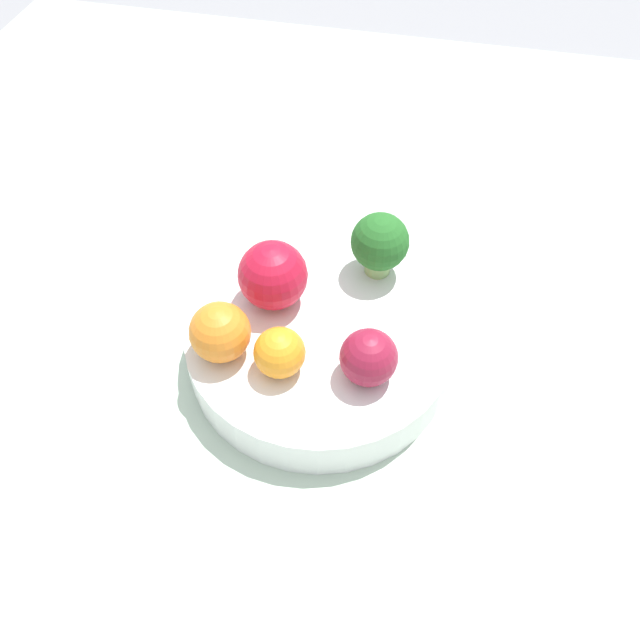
# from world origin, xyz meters

# --- Properties ---
(ground_plane) EXTENTS (6.00, 6.00, 0.00)m
(ground_plane) POSITION_xyz_m (0.00, 0.00, 0.00)
(ground_plane) COLOR gray
(table_surface) EXTENTS (1.20, 1.20, 0.02)m
(table_surface) POSITION_xyz_m (0.00, 0.00, 0.01)
(table_surface) COLOR #B2C6B2
(table_surface) RESTS_ON ground_plane
(bowl) EXTENTS (0.23, 0.23, 0.04)m
(bowl) POSITION_xyz_m (0.00, 0.00, 0.04)
(bowl) COLOR white
(bowl) RESTS_ON table_surface
(broccoli) EXTENTS (0.05, 0.05, 0.06)m
(broccoli) POSITION_xyz_m (0.08, -0.04, 0.10)
(broccoli) COLOR #8CB76B
(broccoli) RESTS_ON bowl
(apple_red) EXTENTS (0.05, 0.05, 0.05)m
(apple_red) POSITION_xyz_m (-0.04, -0.05, 0.08)
(apple_red) COLOR maroon
(apple_red) RESTS_ON bowl
(apple_green) EXTENTS (0.06, 0.06, 0.06)m
(apple_green) POSITION_xyz_m (0.02, 0.05, 0.09)
(apple_green) COLOR #B7142D
(apple_green) RESTS_ON bowl
(orange_front) EXTENTS (0.05, 0.05, 0.05)m
(orange_front) POSITION_xyz_m (-0.04, 0.07, 0.09)
(orange_front) COLOR orange
(orange_front) RESTS_ON bowl
(orange_back) EXTENTS (0.04, 0.04, 0.04)m
(orange_back) POSITION_xyz_m (-0.05, 0.02, 0.08)
(orange_back) COLOR orange
(orange_back) RESTS_ON bowl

